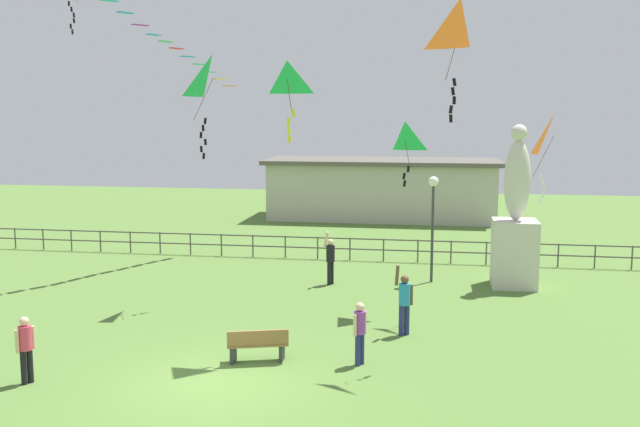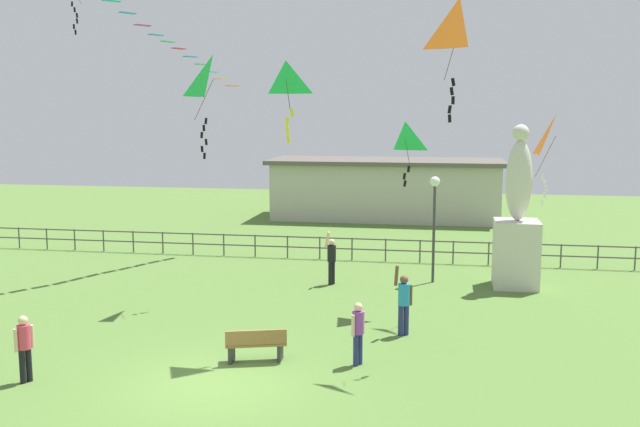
# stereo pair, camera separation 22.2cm
# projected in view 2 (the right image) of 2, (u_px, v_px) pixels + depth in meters

# --- Properties ---
(ground_plane) EXTENTS (80.00, 80.00, 0.00)m
(ground_plane) POSITION_uv_depth(u_px,v_px,m) (213.00, 384.00, 16.05)
(ground_plane) COLOR #517533
(statue_monument) EXTENTS (1.53, 1.53, 5.70)m
(statue_monument) POSITION_uv_depth(u_px,v_px,m) (517.00, 233.00, 24.71)
(statue_monument) COLOR beige
(statue_monument) RESTS_ON ground_plane
(lamppost) EXTENTS (0.36, 0.36, 3.85)m
(lamppost) POSITION_uv_depth(u_px,v_px,m) (434.00, 204.00, 25.25)
(lamppost) COLOR #38383D
(lamppost) RESTS_ON ground_plane
(park_bench) EXTENTS (1.55, 0.83, 0.85)m
(park_bench) POSITION_uv_depth(u_px,v_px,m) (256.00, 344.00, 17.37)
(park_bench) COLOR olive
(park_bench) RESTS_ON ground_plane
(person_0) EXTENTS (0.29, 0.42, 1.56)m
(person_0) POSITION_uv_depth(u_px,v_px,m) (358.00, 329.00, 17.12)
(person_0) COLOR navy
(person_0) RESTS_ON ground_plane
(person_1) EXTENTS (0.52, 0.31, 1.99)m
(person_1) POSITION_uv_depth(u_px,v_px,m) (404.00, 300.00, 19.41)
(person_1) COLOR navy
(person_1) RESTS_ON ground_plane
(person_2) EXTENTS (0.29, 0.42, 1.56)m
(person_2) POSITION_uv_depth(u_px,v_px,m) (24.00, 344.00, 16.02)
(person_2) COLOR black
(person_2) RESTS_ON ground_plane
(person_3) EXTENTS (0.41, 0.48, 1.94)m
(person_3) POSITION_uv_depth(u_px,v_px,m) (332.00, 258.00, 25.16)
(person_3) COLOR black
(person_3) RESTS_ON ground_plane
(kite_3) EXTENTS (0.91, 0.95, 1.92)m
(kite_3) POSITION_uv_depth(u_px,v_px,m) (405.00, 141.00, 21.16)
(kite_3) COLOR #1EB759
(kite_4) EXTENTS (0.85, 0.72, 1.99)m
(kite_4) POSITION_uv_depth(u_px,v_px,m) (286.00, 82.00, 17.46)
(kite_4) COLOR #1EB759
(kite_5) EXTENTS (1.17, 1.06, 3.17)m
(kite_5) POSITION_uv_depth(u_px,v_px,m) (213.00, 82.00, 22.00)
(kite_5) COLOR #1EB759
(kite_6) EXTENTS (1.10, 1.22, 2.93)m
(kite_6) POSITION_uv_depth(u_px,v_px,m) (459.00, 32.00, 17.30)
(kite_6) COLOR orange
(kite_8) EXTENTS (1.04, 0.79, 3.15)m
(kite_8) POSITION_uv_depth(u_px,v_px,m) (555.00, 139.00, 24.67)
(kite_8) COLOR orange
(waterfront_railing) EXTENTS (36.01, 0.06, 0.95)m
(waterfront_railing) POSITION_uv_depth(u_px,v_px,m) (309.00, 244.00, 29.68)
(waterfront_railing) COLOR #4C4742
(waterfront_railing) RESTS_ON ground_plane
(pavilion_building) EXTENTS (13.33, 5.12, 3.43)m
(pavilion_building) POSITION_uv_depth(u_px,v_px,m) (386.00, 189.00, 40.84)
(pavilion_building) COLOR #B7B2A3
(pavilion_building) RESTS_ON ground_plane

